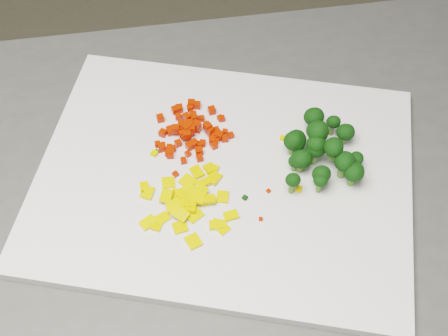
{
  "coord_description": "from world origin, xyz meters",
  "views": [
    {
      "loc": [
        0.41,
        -0.33,
        1.51
      ],
      "look_at": [
        0.39,
        0.11,
        0.92
      ],
      "focal_mm": 50.0,
      "sensor_mm": 36.0,
      "label": 1
    }
  ],
  "objects_px": {
    "pepper_pile": "(187,199)",
    "broccoli_pile": "(315,148)",
    "carrot_pile": "(192,127)",
    "cutting_board": "(224,176)"
  },
  "relations": [
    {
      "from": "pepper_pile",
      "to": "broccoli_pile",
      "type": "height_order",
      "value": "broccoli_pile"
    },
    {
      "from": "pepper_pile",
      "to": "broccoli_pile",
      "type": "distance_m",
      "value": 0.16
    },
    {
      "from": "carrot_pile",
      "to": "broccoli_pile",
      "type": "xyz_separation_m",
      "value": [
        0.15,
        -0.04,
        0.01
      ]
    },
    {
      "from": "cutting_board",
      "to": "pepper_pile",
      "type": "xyz_separation_m",
      "value": [
        -0.04,
        -0.04,
        0.01
      ]
    },
    {
      "from": "cutting_board",
      "to": "broccoli_pile",
      "type": "relative_size",
      "value": 3.75
    },
    {
      "from": "cutting_board",
      "to": "broccoli_pile",
      "type": "bearing_deg",
      "value": 11.7
    },
    {
      "from": "carrot_pile",
      "to": "broccoli_pile",
      "type": "relative_size",
      "value": 0.83
    },
    {
      "from": "cutting_board",
      "to": "carrot_pile",
      "type": "bearing_deg",
      "value": 125.54
    },
    {
      "from": "broccoli_pile",
      "to": "pepper_pile",
      "type": "bearing_deg",
      "value": -155.47
    },
    {
      "from": "carrot_pile",
      "to": "pepper_pile",
      "type": "distance_m",
      "value": 0.1
    }
  ]
}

